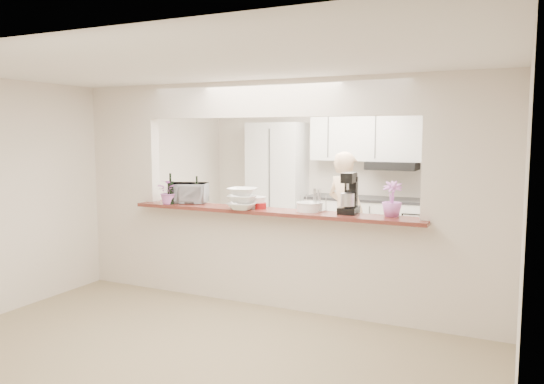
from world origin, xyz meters
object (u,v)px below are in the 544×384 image
Objects in this scene: refrigerator at (487,211)px; toaster_oven at (189,193)px; stand_mixer at (349,195)px; person at (345,214)px.

refrigerator is 3.92× the size of toaster_oven.
stand_mixer is at bearing -19.83° from toaster_oven.
person is at bearing 108.74° from stand_mixer.
stand_mixer is 0.26× the size of person.
toaster_oven is 1.01× the size of stand_mixer.
refrigerator reaches higher than person.
person is (-0.51, 1.51, -0.45)m from stand_mixer.
refrigerator is 2.02m from person.
person reaches higher than stand_mixer.
refrigerator reaches higher than stand_mixer.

